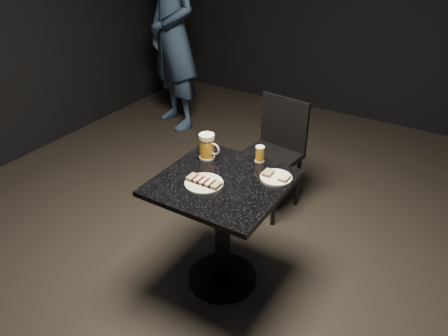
{
  "coord_description": "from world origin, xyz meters",
  "views": [
    {
      "loc": [
        1.09,
        -1.75,
        2.05
      ],
      "look_at": [
        0.0,
        0.02,
        0.82
      ],
      "focal_mm": 35.0,
      "sensor_mm": 36.0,
      "label": 1
    }
  ],
  "objects_px": {
    "chair": "(275,148)",
    "plate_small": "(276,178)",
    "patron": "(173,35)",
    "table": "(222,215)",
    "plate_large": "(204,184)",
    "beer_mug": "(207,146)",
    "beer_tumbler": "(260,154)"
  },
  "relations": [
    {
      "from": "chair",
      "to": "plate_small",
      "type": "bearing_deg",
      "value": -64.56
    },
    {
      "from": "patron",
      "to": "chair",
      "type": "height_order",
      "value": "patron"
    },
    {
      "from": "plate_small",
      "to": "table",
      "type": "xyz_separation_m",
      "value": [
        -0.25,
        -0.17,
        -0.25
      ]
    },
    {
      "from": "patron",
      "to": "plate_small",
      "type": "bearing_deg",
      "value": -16.01
    },
    {
      "from": "plate_large",
      "to": "patron",
      "type": "bearing_deg",
      "value": 130.96
    },
    {
      "from": "beer_mug",
      "to": "plate_small",
      "type": "bearing_deg",
      "value": 0.12
    },
    {
      "from": "beer_mug",
      "to": "chair",
      "type": "distance_m",
      "value": 0.84
    },
    {
      "from": "plate_large",
      "to": "beer_tumbler",
      "type": "xyz_separation_m",
      "value": [
        0.14,
        0.39,
        0.04
      ]
    },
    {
      "from": "patron",
      "to": "beer_mug",
      "type": "relative_size",
      "value": 12.25
    },
    {
      "from": "table",
      "to": "beer_tumbler",
      "type": "bearing_deg",
      "value": 75.74
    },
    {
      "from": "plate_small",
      "to": "beer_mug",
      "type": "xyz_separation_m",
      "value": [
        -0.46,
        -0.0,
        0.07
      ]
    },
    {
      "from": "patron",
      "to": "plate_large",
      "type": "bearing_deg",
      "value": -25.33
    },
    {
      "from": "beer_tumbler",
      "to": "table",
      "type": "bearing_deg",
      "value": -104.26
    },
    {
      "from": "table",
      "to": "beer_mug",
      "type": "distance_m",
      "value": 0.42
    },
    {
      "from": "plate_large",
      "to": "table",
      "type": "xyz_separation_m",
      "value": [
        0.06,
        0.09,
        -0.25
      ]
    },
    {
      "from": "plate_large",
      "to": "patron",
      "type": "height_order",
      "value": "patron"
    },
    {
      "from": "beer_tumbler",
      "to": "chair",
      "type": "height_order",
      "value": "chair"
    },
    {
      "from": "patron",
      "to": "table",
      "type": "relative_size",
      "value": 2.58
    },
    {
      "from": "plate_large",
      "to": "patron",
      "type": "relative_size",
      "value": 0.11
    },
    {
      "from": "chair",
      "to": "plate_large",
      "type": "bearing_deg",
      "value": -87.06
    },
    {
      "from": "patron",
      "to": "beer_tumbler",
      "type": "distance_m",
      "value": 2.3
    },
    {
      "from": "plate_small",
      "to": "table",
      "type": "bearing_deg",
      "value": -145.34
    },
    {
      "from": "patron",
      "to": "beer_tumbler",
      "type": "relative_size",
      "value": 19.75
    },
    {
      "from": "beer_tumbler",
      "to": "chair",
      "type": "bearing_deg",
      "value": 106.78
    },
    {
      "from": "chair",
      "to": "beer_mug",
      "type": "bearing_deg",
      "value": -97.3
    },
    {
      "from": "beer_tumbler",
      "to": "chair",
      "type": "xyz_separation_m",
      "value": [
        -0.19,
        0.63,
        -0.3
      ]
    },
    {
      "from": "plate_large",
      "to": "beer_tumbler",
      "type": "bearing_deg",
      "value": 70.7
    },
    {
      "from": "plate_large",
      "to": "chair",
      "type": "distance_m",
      "value": 1.06
    },
    {
      "from": "table",
      "to": "beer_mug",
      "type": "height_order",
      "value": "beer_mug"
    },
    {
      "from": "beer_tumbler",
      "to": "patron",
      "type": "bearing_deg",
      "value": 140.04
    },
    {
      "from": "plate_small",
      "to": "table",
      "type": "relative_size",
      "value": 0.24
    },
    {
      "from": "beer_mug",
      "to": "beer_tumbler",
      "type": "xyz_separation_m",
      "value": [
        0.29,
        0.13,
        -0.03
      ]
    }
  ]
}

